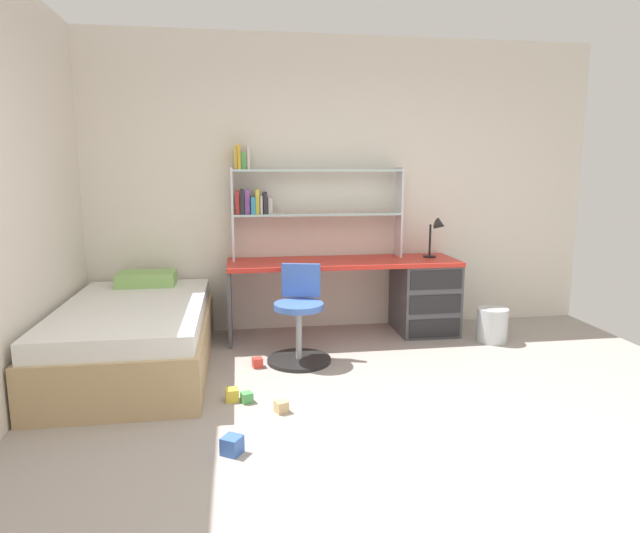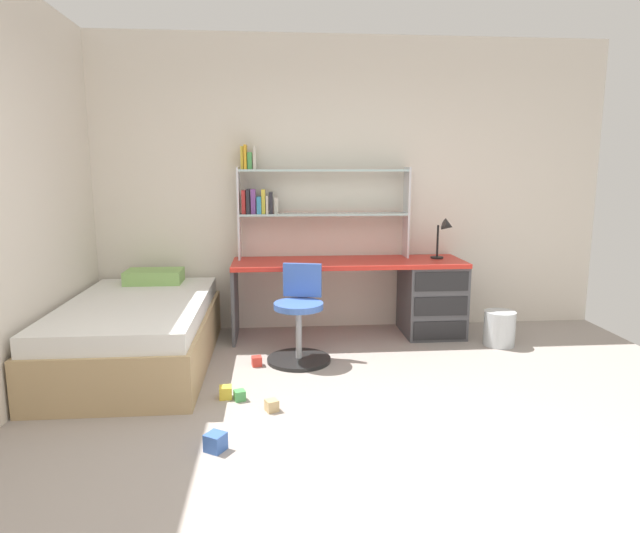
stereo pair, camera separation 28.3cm
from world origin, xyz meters
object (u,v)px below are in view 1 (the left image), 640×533
at_px(toy_block_natural_0, 281,407).
at_px(swivel_chair, 299,324).
at_px(toy_block_yellow_3, 232,395).
at_px(toy_block_red_4, 257,363).
at_px(desk, 402,291).
at_px(bookshelf_hutch, 294,196).
at_px(desk_lamp, 438,231).
at_px(toy_block_green_1, 247,397).
at_px(waste_bin, 492,325).
at_px(bed_platform, 135,336).
at_px(toy_block_blue_2, 232,445).

bearing_deg(toy_block_natural_0, swivel_chair, 76.59).
bearing_deg(toy_block_yellow_3, swivel_chair, 53.03).
bearing_deg(toy_block_yellow_3, toy_block_red_4, 72.49).
height_order(desk, bookshelf_hutch, bookshelf_hutch).
xyz_separation_m(desk_lamp, toy_block_green_1, (-1.85, -1.43, -0.94)).
xyz_separation_m(toy_block_yellow_3, toy_block_red_4, (0.19, 0.61, -0.00)).
height_order(waste_bin, toy_block_natural_0, waste_bin).
bearing_deg(toy_block_red_4, toy_block_yellow_3, -107.51).
xyz_separation_m(toy_block_natural_0, toy_block_green_1, (-0.22, 0.18, -0.00)).
bearing_deg(toy_block_red_4, bed_platform, 173.10).
bearing_deg(toy_block_green_1, desk_lamp, 37.72).
relative_size(waste_bin, toy_block_yellow_3, 3.64).
relative_size(bookshelf_hutch, toy_block_green_1, 22.78).
bearing_deg(toy_block_blue_2, toy_block_yellow_3, 90.38).
relative_size(desk, waste_bin, 6.93).
height_order(bookshelf_hutch, toy_block_natural_0, bookshelf_hutch).
bearing_deg(toy_block_blue_2, toy_block_red_4, 81.86).
relative_size(bed_platform, toy_block_red_4, 25.04).
bearing_deg(toy_block_blue_2, bookshelf_hutch, 75.42).
xyz_separation_m(bookshelf_hutch, toy_block_red_4, (-0.40, -0.94, -1.26)).
height_order(bookshelf_hutch, bed_platform, bookshelf_hutch).
distance_m(bookshelf_hutch, desk_lamp, 1.40).
bearing_deg(desk_lamp, bed_platform, -166.30).
height_order(bookshelf_hutch, desk_lamp, bookshelf_hutch).
bearing_deg(toy_block_green_1, toy_block_red_4, 81.69).
bearing_deg(waste_bin, toy_block_green_1, -155.86).
xyz_separation_m(toy_block_blue_2, toy_block_red_4, (0.19, 1.32, -0.01)).
bearing_deg(toy_block_yellow_3, bed_platform, 135.81).
bearing_deg(toy_block_yellow_3, desk_lamp, 35.47).
relative_size(desk, bookshelf_hutch, 1.33).
bearing_deg(bed_platform, toy_block_green_1, -42.32).
height_order(desk, toy_block_green_1, desk).
height_order(waste_bin, toy_block_green_1, waste_bin).
distance_m(toy_block_green_1, toy_block_blue_2, 0.67).
bearing_deg(desk, bed_platform, -164.94).
distance_m(bed_platform, toy_block_red_4, 0.98).
bearing_deg(bed_platform, swivel_chair, -0.44).
bearing_deg(desk_lamp, toy_block_yellow_3, -144.53).
height_order(swivel_chair, toy_block_yellow_3, swivel_chair).
distance_m(bed_platform, toy_block_natural_0, 1.45).
distance_m(desk, toy_block_natural_0, 2.08).
bearing_deg(toy_block_red_4, toy_block_natural_0, -81.78).
xyz_separation_m(swivel_chair, toy_block_blue_2, (-0.54, -1.43, -0.26)).
distance_m(bookshelf_hutch, toy_block_natural_0, 2.20).
bearing_deg(desk, desk_lamp, 3.99).
relative_size(bed_platform, toy_block_natural_0, 25.40).
bearing_deg(bed_platform, toy_block_blue_2, -62.30).
height_order(waste_bin, toy_block_blue_2, waste_bin).
distance_m(desk_lamp, toy_block_blue_2, 3.00).
bearing_deg(toy_block_natural_0, toy_block_red_4, 98.22).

